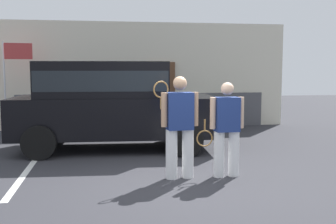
{
  "coord_description": "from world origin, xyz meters",
  "views": [
    {
      "loc": [
        -1.28,
        -6.53,
        1.9
      ],
      "look_at": [
        -0.03,
        1.2,
        1.05
      ],
      "focal_mm": 43.08,
      "sensor_mm": 36.0,
      "label": 1
    }
  ],
  "objects_px": {
    "tennis_player_woman": "(226,128)",
    "flag_pole": "(12,70)",
    "tennis_player_man": "(180,126)",
    "parked_suv": "(110,101)",
    "potted_plant_by_porch": "(222,115)"
  },
  "relations": [
    {
      "from": "parked_suv",
      "to": "tennis_player_woman",
      "type": "xyz_separation_m",
      "value": [
        1.95,
        -2.75,
        -0.29
      ]
    },
    {
      "from": "parked_suv",
      "to": "tennis_player_man",
      "type": "distance_m",
      "value": 2.96
    },
    {
      "from": "flag_pole",
      "to": "potted_plant_by_porch",
      "type": "bearing_deg",
      "value": -1.64
    },
    {
      "from": "tennis_player_woman",
      "to": "flag_pole",
      "type": "distance_m",
      "value": 7.1
    },
    {
      "from": "tennis_player_man",
      "to": "tennis_player_woman",
      "type": "relative_size",
      "value": 1.06
    },
    {
      "from": "parked_suv",
      "to": "tennis_player_man",
      "type": "relative_size",
      "value": 2.67
    },
    {
      "from": "tennis_player_man",
      "to": "flag_pole",
      "type": "bearing_deg",
      "value": -57.68
    },
    {
      "from": "potted_plant_by_porch",
      "to": "tennis_player_woman",
      "type": "bearing_deg",
      "value": -106.0
    },
    {
      "from": "potted_plant_by_porch",
      "to": "flag_pole",
      "type": "distance_m",
      "value": 6.27
    },
    {
      "from": "tennis_player_man",
      "to": "tennis_player_woman",
      "type": "xyz_separation_m",
      "value": [
        0.83,
        -0.02,
        -0.07
      ]
    },
    {
      "from": "parked_suv",
      "to": "potted_plant_by_porch",
      "type": "relative_size",
      "value": 5.47
    },
    {
      "from": "tennis_player_man",
      "to": "tennis_player_woman",
      "type": "distance_m",
      "value": 0.83
    },
    {
      "from": "parked_suv",
      "to": "flag_pole",
      "type": "height_order",
      "value": "flag_pole"
    },
    {
      "from": "tennis_player_man",
      "to": "tennis_player_woman",
      "type": "bearing_deg",
      "value": 174.99
    },
    {
      "from": "tennis_player_man",
      "to": "flag_pole",
      "type": "distance_m",
      "value": 6.56
    }
  ]
}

